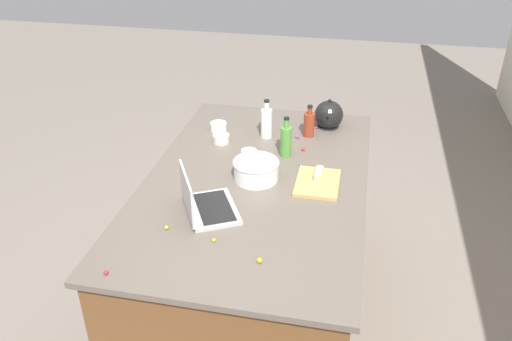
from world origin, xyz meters
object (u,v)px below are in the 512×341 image
ramekin_wide (249,154)px  mixing_bowl_large (256,169)px  ramekin_medium (221,139)px  bottle_olive (286,141)px  bottle_vinegar (266,122)px  laptop (204,204)px  ramekin_small (218,127)px  bottle_soy (309,124)px  cutting_board (317,183)px  kettle (329,115)px  butter_stick_left (319,173)px

ramekin_wide → mixing_bowl_large: bearing=21.9°
mixing_bowl_large → ramekin_medium: mixing_bowl_large is taller
ramekin_medium → bottle_olive: bearing=77.8°
mixing_bowl_large → bottle_vinegar: (-0.50, -0.04, 0.04)m
laptop → ramekin_small: bearing=-168.8°
bottle_soy → cutting_board: bottle_soy is taller
mixing_bowl_large → ramekin_wide: bearing=-158.1°
bottle_olive → cutting_board: bottle_olive is taller
laptop → mixing_bowl_large: 0.40m
laptop → bottle_vinegar: (-0.85, 0.13, 0.05)m
mixing_bowl_large → kettle: (-0.72, 0.31, 0.02)m
bottle_olive → ramekin_small: (-0.24, -0.46, -0.07)m
bottle_soy → ramekin_medium: 0.54m
mixing_bowl_large → bottle_vinegar: bearing=-175.1°
mixing_bowl_large → ramekin_medium: (-0.37, -0.29, -0.03)m
cutting_board → ramekin_medium: ramekin_medium is taller
laptop → ramekin_wide: bearing=171.2°
kettle → ramekin_wide: (0.50, -0.40, -0.06)m
butter_stick_left → bottle_soy: bearing=-167.4°
laptop → kettle: laptop is taller
laptop → ramekin_medium: size_ratio=3.90×
kettle → ramekin_wide: size_ratio=2.40×
butter_stick_left → ramekin_wide: butter_stick_left is taller
laptop → bottle_soy: size_ratio=1.90×
cutting_board → ramekin_medium: size_ratio=3.05×
bottle_olive → ramekin_small: 0.53m
bottle_olive → ramekin_medium: 0.42m
bottle_olive → cutting_board: 0.36m
bottle_olive → bottle_soy: size_ratio=1.19×
cutting_board → ramekin_small: bearing=-127.8°
bottle_vinegar → ramekin_wide: bottle_vinegar is taller
bottle_soy → kettle: bearing=145.7°
butter_stick_left → ramekin_medium: (-0.31, -0.61, -0.01)m
mixing_bowl_large → bottle_vinegar: size_ratio=1.01×
mixing_bowl_large → cutting_board: size_ratio=0.82×
kettle → butter_stick_left: size_ratio=1.94×
bottle_soy → ramekin_small: bottle_soy is taller
ramekin_small → kettle: bearing=106.1°
bottle_olive → butter_stick_left: size_ratio=2.14×
laptop → butter_stick_left: 0.65m
laptop → kettle: (-1.08, 0.49, 0.03)m
ramekin_small → ramekin_medium: size_ratio=1.05×
mixing_bowl_large → kettle: 0.78m
bottle_vinegar → ramekin_medium: 0.29m
kettle → ramekin_wide: 0.64m
cutting_board → butter_stick_left: size_ratio=2.69×
mixing_bowl_large → kettle: size_ratio=1.14×
kettle → butter_stick_left: 0.66m
laptop → bottle_vinegar: 0.87m
laptop → ramekin_small: laptop is taller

